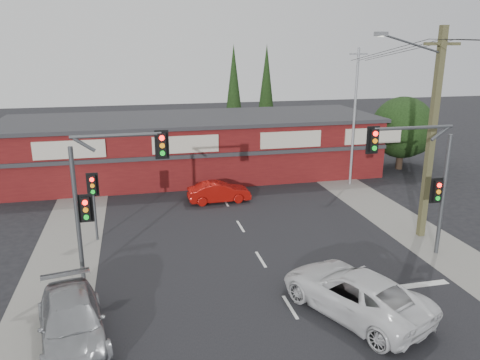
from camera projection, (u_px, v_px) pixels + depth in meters
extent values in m
plane|color=black|center=(275.00, 282.00, 18.73)|extent=(120.00, 120.00, 0.00)
cube|color=black|center=(246.00, 235.00, 23.41)|extent=(14.00, 70.00, 0.01)
cube|color=gray|center=(67.00, 251.00, 21.59)|extent=(3.00, 70.00, 0.02)
cube|color=gray|center=(398.00, 221.00, 25.23)|extent=(3.00, 70.00, 0.02)
cube|color=silver|center=(373.00, 291.00, 18.07)|extent=(6.50, 0.35, 0.01)
imported|color=silver|center=(354.00, 292.00, 16.46)|extent=(4.66, 6.16, 1.56)
imported|color=#9A9D9F|center=(72.00, 322.00, 14.79)|extent=(2.84, 5.16, 1.42)
imported|color=#990E09|center=(219.00, 192.00, 28.18)|extent=(3.79, 1.43, 1.23)
cube|color=silver|center=(290.00, 307.00, 16.94)|extent=(0.12, 1.60, 0.01)
cube|color=silver|center=(261.00, 259.00, 20.71)|extent=(0.12, 1.60, 0.01)
cube|color=silver|center=(241.00, 226.00, 24.47)|extent=(0.12, 1.60, 0.01)
cube|color=silver|center=(226.00, 202.00, 28.24)|extent=(0.12, 1.60, 0.01)
cube|color=silver|center=(214.00, 184.00, 32.01)|extent=(0.12, 1.60, 0.01)
cube|color=#531011|center=(194.00, 147.00, 33.88)|extent=(26.00, 8.00, 4.00)
cube|color=#2D2D30|center=(193.00, 119.00, 33.29)|extent=(26.40, 8.40, 0.25)
cube|color=beige|center=(69.00, 150.00, 28.07)|extent=(4.20, 0.12, 1.10)
cube|color=beige|center=(186.00, 144.00, 29.56)|extent=(4.20, 0.12, 1.10)
cube|color=beige|center=(291.00, 140.00, 31.06)|extent=(4.20, 0.12, 1.10)
cube|color=beige|center=(373.00, 136.00, 32.35)|extent=(4.20, 0.12, 1.10)
cube|color=#2D2D30|center=(202.00, 156.00, 29.95)|extent=(26.00, 0.15, 0.25)
cylinder|color=#2D2116|center=(400.00, 157.00, 35.63)|extent=(0.50, 0.50, 1.80)
sphere|color=black|center=(403.00, 127.00, 34.99)|extent=(4.60, 4.60, 4.60)
sphere|color=black|center=(412.00, 134.00, 36.44)|extent=(3.40, 3.40, 3.40)
sphere|color=black|center=(377.00, 137.00, 36.27)|extent=(2.80, 2.80, 2.80)
cylinder|color=#2D2116|center=(234.00, 140.00, 41.67)|extent=(0.24, 0.24, 2.00)
cone|color=black|center=(234.00, 89.00, 40.42)|extent=(1.80, 1.80, 7.50)
cylinder|color=#2D2116|center=(266.00, 134.00, 44.29)|extent=(0.24, 0.24, 2.00)
cone|color=black|center=(266.00, 86.00, 43.04)|extent=(1.80, 1.80, 7.50)
cylinder|color=#47494C|center=(77.00, 216.00, 18.23)|extent=(0.18, 0.18, 5.50)
cylinder|color=#47494C|center=(116.00, 135.00, 17.73)|extent=(3.40, 0.14, 0.14)
cylinder|color=#47494C|center=(84.00, 145.00, 17.56)|extent=(0.82, 0.14, 0.63)
cube|color=black|center=(162.00, 145.00, 18.22)|extent=(0.32, 0.22, 0.95)
cube|color=black|center=(162.00, 145.00, 18.29)|extent=(0.55, 0.04, 1.15)
cylinder|color=#FF0C07|center=(162.00, 138.00, 18.02)|extent=(0.20, 0.06, 0.20)
cylinder|color=orange|center=(162.00, 146.00, 18.10)|extent=(0.20, 0.06, 0.20)
cylinder|color=#0CE526|center=(163.00, 153.00, 18.18)|extent=(0.20, 0.06, 0.20)
cube|color=black|center=(86.00, 209.00, 18.24)|extent=(0.32, 0.22, 0.95)
cube|color=black|center=(86.00, 208.00, 18.30)|extent=(0.55, 0.04, 1.15)
cylinder|color=#FF0C07|center=(85.00, 203.00, 18.03)|extent=(0.20, 0.06, 0.20)
cylinder|color=orange|center=(86.00, 210.00, 18.12)|extent=(0.20, 0.06, 0.20)
cylinder|color=#0CE526|center=(86.00, 217.00, 18.20)|extent=(0.20, 0.06, 0.20)
cylinder|color=#47494C|center=(443.00, 196.00, 20.61)|extent=(0.18, 0.18, 5.50)
cylinder|color=#47494C|center=(414.00, 128.00, 19.37)|extent=(3.60, 0.14, 0.14)
cylinder|color=#47494C|center=(440.00, 134.00, 19.72)|extent=(0.82, 0.14, 0.63)
cube|color=black|center=(373.00, 140.00, 19.11)|extent=(0.32, 0.22, 0.95)
cube|color=black|center=(373.00, 140.00, 19.17)|extent=(0.55, 0.04, 1.15)
cylinder|color=#FF0C07|center=(376.00, 134.00, 18.90)|extent=(0.20, 0.06, 0.20)
cylinder|color=orange|center=(375.00, 141.00, 18.98)|extent=(0.20, 0.06, 0.20)
cylinder|color=#0CE526|center=(374.00, 148.00, 19.07)|extent=(0.20, 0.06, 0.20)
cube|color=black|center=(437.00, 191.00, 20.47)|extent=(0.32, 0.22, 0.95)
cube|color=black|center=(436.00, 190.00, 20.53)|extent=(0.55, 0.04, 1.15)
cylinder|color=#FF0C07|center=(439.00, 185.00, 20.26)|extent=(0.20, 0.06, 0.20)
cylinder|color=orange|center=(439.00, 192.00, 20.35)|extent=(0.20, 0.06, 0.20)
cylinder|color=#0CE526|center=(438.00, 198.00, 20.43)|extent=(0.20, 0.06, 0.20)
cylinder|color=#47494C|center=(95.00, 211.00, 22.39)|extent=(0.12, 0.12, 3.00)
cube|color=black|center=(93.00, 185.00, 22.03)|extent=(0.32, 0.22, 0.95)
cube|color=black|center=(93.00, 185.00, 22.09)|extent=(0.55, 0.04, 1.15)
cylinder|color=#FF0C07|center=(92.00, 180.00, 21.82)|extent=(0.20, 0.06, 0.20)
cylinder|color=orange|center=(92.00, 186.00, 21.91)|extent=(0.20, 0.06, 0.20)
cylinder|color=#0CE526|center=(93.00, 192.00, 21.99)|extent=(0.20, 0.06, 0.20)
cube|color=brown|center=(431.00, 137.00, 21.97)|extent=(0.30, 0.30, 10.00)
cube|color=brown|center=(442.00, 44.00, 20.80)|extent=(1.80, 0.14, 0.14)
cylinder|color=#47494C|center=(412.00, 44.00, 20.31)|extent=(3.23, 0.39, 0.89)
cube|color=slate|center=(381.00, 34.00, 19.72)|extent=(0.55, 0.25, 0.18)
cylinder|color=silver|center=(381.00, 36.00, 19.75)|extent=(0.28, 0.28, 0.05)
cylinder|color=gray|center=(354.00, 119.00, 30.64)|extent=(0.16, 0.16, 9.00)
cube|color=gray|center=(359.00, 54.00, 29.50)|extent=(1.20, 0.10, 0.10)
cylinder|color=black|center=(383.00, 52.00, 25.05)|extent=(0.73, 9.01, 1.22)
cylinder|color=black|center=(393.00, 52.00, 25.18)|extent=(0.52, 9.00, 1.22)
cylinder|color=black|center=(403.00, 52.00, 25.30)|extent=(0.31, 9.00, 1.22)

